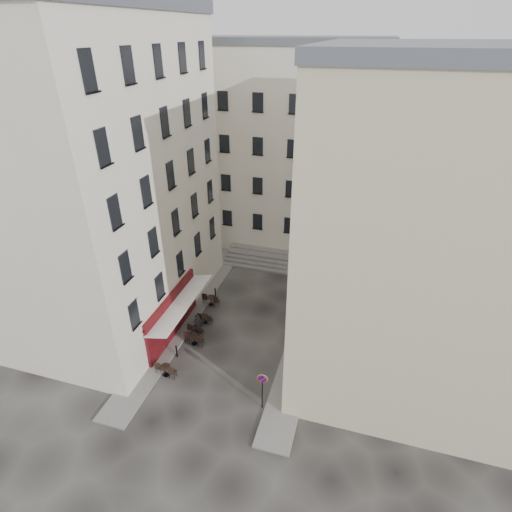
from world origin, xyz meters
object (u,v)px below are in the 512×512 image
at_px(bistro_table_b, 194,338).
at_px(pedestrian, 198,324).
at_px(no_parking_sign, 262,385).
at_px(bistro_table_a, 166,369).

distance_m(bistro_table_b, pedestrian, 1.15).
relative_size(bistro_table_b, pedestrian, 0.82).
height_order(no_parking_sign, bistro_table_a, no_parking_sign).
bearing_deg(pedestrian, no_parking_sign, 99.68).
bearing_deg(bistro_table_a, bistro_table_b, 80.58).
bearing_deg(no_parking_sign, bistro_table_a, 170.50).
distance_m(no_parking_sign, bistro_table_b, 7.21).
bearing_deg(bistro_table_b, bistro_table_a, -99.42).
bearing_deg(bistro_table_b, pedestrian, 100.44).
height_order(no_parking_sign, pedestrian, no_parking_sign).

